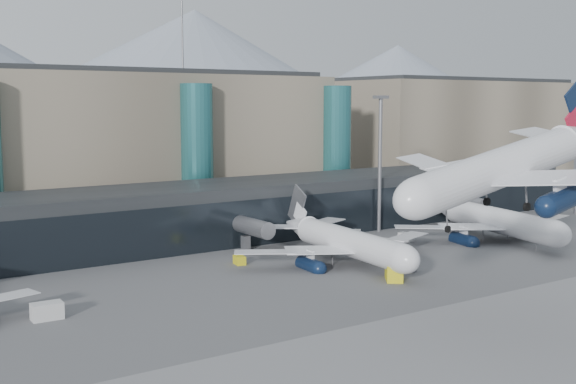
# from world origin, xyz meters

# --- Properties ---
(ground) EXTENTS (900.00, 900.00, 0.00)m
(ground) POSITION_xyz_m (0.00, 0.00, 0.00)
(ground) COLOR #515154
(ground) RESTS_ON ground
(concourse) EXTENTS (170.00, 27.00, 10.00)m
(concourse) POSITION_xyz_m (-0.02, 57.73, 4.97)
(concourse) COLOR black
(concourse) RESTS_ON ground
(terminal_main) EXTENTS (130.00, 30.00, 31.00)m
(terminal_main) POSITION_xyz_m (-25.00, 90.00, 15.44)
(terminal_main) COLOR gray
(terminal_main) RESTS_ON ground
(terminal_east) EXTENTS (70.00, 30.00, 31.00)m
(terminal_east) POSITION_xyz_m (95.00, 90.00, 15.44)
(terminal_east) COLOR gray
(terminal_east) RESTS_ON ground
(teal_towers) EXTENTS (116.40, 19.40, 46.00)m
(teal_towers) POSITION_xyz_m (-14.99, 74.01, 14.01)
(teal_towers) COLOR #26666A
(teal_towers) RESTS_ON ground
(lightmast_mid) EXTENTS (3.00, 1.20, 25.60)m
(lightmast_mid) POSITION_xyz_m (30.00, 48.00, 14.42)
(lightmast_mid) COLOR slate
(lightmast_mid) RESTS_ON ground
(hero_jet) EXTENTS (35.41, 35.94, 11.61)m
(hero_jet) POSITION_xyz_m (2.79, -4.74, 18.94)
(hero_jet) COLOR white
(hero_jet) RESTS_ON ground
(jet_parked_mid) EXTENTS (36.65, 36.28, 11.85)m
(jet_parked_mid) POSITION_xyz_m (7.87, 32.48, 4.48)
(jet_parked_mid) COLOR white
(jet_parked_mid) RESTS_ON ground
(jet_parked_right) EXTENTS (38.52, 39.47, 12.70)m
(jet_parked_right) POSITION_xyz_m (42.04, 32.56, 4.80)
(jet_parked_right) COLOR white
(jet_parked_right) RESTS_ON ground
(veh_a) EXTENTS (3.49, 2.04, 1.93)m
(veh_a) POSITION_xyz_m (-38.28, 26.34, 0.96)
(veh_a) COLOR silver
(veh_a) RESTS_ON ground
(veh_b) EXTENTS (1.81, 2.49, 1.30)m
(veh_b) POSITION_xyz_m (-6.23, 38.37, 0.65)
(veh_b) COLOR gold
(veh_b) RESTS_ON ground
(veh_c) EXTENTS (3.78, 2.93, 1.86)m
(veh_c) POSITION_xyz_m (10.91, 20.87, 0.93)
(veh_c) COLOR #4C4D52
(veh_c) RESTS_ON ground
(veh_d) EXTENTS (2.84, 2.92, 1.51)m
(veh_d) POSITION_xyz_m (21.71, 44.61, 0.76)
(veh_d) COLOR silver
(veh_d) RESTS_ON ground
(veh_e) EXTENTS (2.69, 1.69, 1.46)m
(veh_e) POSITION_xyz_m (55.84, 30.40, 0.73)
(veh_e) COLOR gold
(veh_e) RESTS_ON ground
(veh_g) EXTENTS (1.92, 2.77, 1.49)m
(veh_g) POSITION_xyz_m (27.36, 37.76, 0.74)
(veh_g) COLOR silver
(veh_g) RESTS_ON ground
(veh_h) EXTENTS (4.20, 4.59, 2.27)m
(veh_h) POSITION_xyz_m (6.42, 18.00, 1.14)
(veh_h) COLOR gold
(veh_h) RESTS_ON ground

